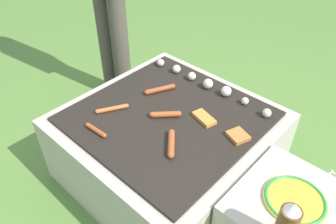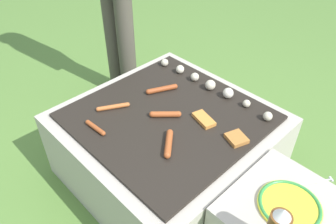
# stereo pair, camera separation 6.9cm
# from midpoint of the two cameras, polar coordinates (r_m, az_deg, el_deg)

# --- Properties ---
(ground_plane) EXTENTS (14.00, 14.00, 0.00)m
(ground_plane) POSITION_cam_midpoint_polar(r_m,az_deg,el_deg) (2.00, -1.00, -10.47)
(ground_plane) COLOR #567F38
(grill) EXTENTS (0.99, 0.99, 0.45)m
(grill) POSITION_cam_midpoint_polar(r_m,az_deg,el_deg) (1.84, -1.08, -5.98)
(grill) COLOR #B2AA9E
(grill) RESTS_ON ground_plane
(sausage_mid_left) EXTENTS (0.10, 0.16, 0.02)m
(sausage_mid_left) POSITION_cam_midpoint_polar(r_m,az_deg,el_deg) (1.74, -10.81, 0.56)
(sausage_mid_left) COLOR #B7602D
(sausage_mid_left) RESTS_ON grill
(sausage_front_center) EXTENTS (0.12, 0.13, 0.03)m
(sausage_front_center) POSITION_cam_midpoint_polar(r_m,az_deg,el_deg) (1.67, -1.63, -0.41)
(sausage_front_center) COLOR #A34C23
(sausage_front_center) RESTS_ON grill
(sausage_front_left) EXTENTS (0.14, 0.03, 0.02)m
(sausage_front_left) POSITION_cam_midpoint_polar(r_m,az_deg,el_deg) (1.63, -13.63, -3.11)
(sausage_front_left) COLOR #A34C23
(sausage_front_left) RESTS_ON grill
(sausage_back_right) EXTENTS (0.13, 0.14, 0.03)m
(sausage_back_right) POSITION_cam_midpoint_polar(r_m,az_deg,el_deg) (1.51, -0.75, -5.51)
(sausage_back_right) COLOR #A34C23
(sausage_back_right) RESTS_ON grill
(sausage_front_right) EXTENTS (0.10, 0.17, 0.03)m
(sausage_front_right) POSITION_cam_midpoint_polar(r_m,az_deg,el_deg) (1.85, -2.49, 3.96)
(sausage_front_right) COLOR #93421E
(sausage_front_right) RESTS_ON grill
(bread_slice_left) EXTENTS (0.14, 0.09, 0.02)m
(bread_slice_left) POSITION_cam_midpoint_polar(r_m,az_deg,el_deg) (1.66, 5.13, -1.07)
(bread_slice_left) COLOR #D18438
(bread_slice_left) RESTS_ON grill
(bread_slice_right) EXTENTS (0.11, 0.11, 0.02)m
(bread_slice_right) POSITION_cam_midpoint_polar(r_m,az_deg,el_deg) (1.58, 10.86, -4.11)
(bread_slice_right) COLOR #B27033
(bread_slice_right) RESTS_ON grill
(mushroom_row) EXTENTS (0.79, 0.07, 0.06)m
(mushroom_row) POSITION_cam_midpoint_polar(r_m,az_deg,el_deg) (1.88, 5.88, 4.92)
(mushroom_row) COLOR beige
(mushroom_row) RESTS_ON grill
(plate_colorful) EXTENTS (0.24, 0.24, 0.02)m
(plate_colorful) POSITION_cam_midpoint_polar(r_m,az_deg,el_deg) (1.39, 19.89, -14.22)
(plate_colorful) COLOR yellow
(plate_colorful) RESTS_ON side_ledge
(fork_utensil) EXTENTS (0.12, 0.18, 0.01)m
(fork_utensil) POSITION_cam_midpoint_polar(r_m,az_deg,el_deg) (1.51, 23.08, -10.30)
(fork_utensil) COLOR silver
(fork_utensil) RESTS_ON side_ledge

